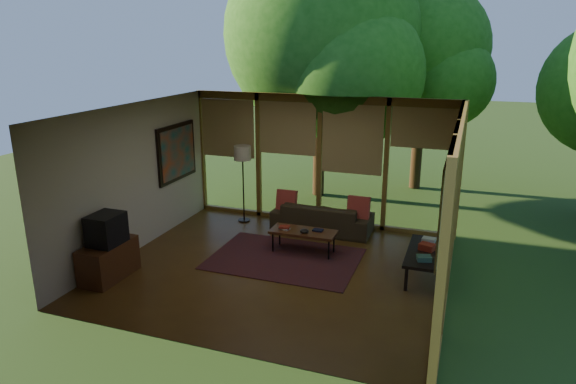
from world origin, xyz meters
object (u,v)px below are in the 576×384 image
at_px(side_console, 426,254).
at_px(sofa, 322,217).
at_px(media_cabinet, 109,261).
at_px(television, 106,229).
at_px(floor_lamp, 243,157).
at_px(coffee_table, 303,232).

bearing_deg(side_console, sofa, 146.17).
xyz_separation_m(media_cabinet, television, (0.02, 0.00, 0.55)).
relative_size(media_cabinet, floor_lamp, 0.61).
relative_size(floor_lamp, side_console, 1.18).
height_order(sofa, television, television).
bearing_deg(floor_lamp, coffee_table, -34.56).
bearing_deg(media_cabinet, coffee_table, 37.65).
xyz_separation_m(television, floor_lamp, (0.92, 3.25, 0.56)).
distance_m(sofa, floor_lamp, 2.07).
xyz_separation_m(television, coffee_table, (2.65, 2.06, -0.46)).
xyz_separation_m(sofa, floor_lamp, (-1.75, 0.02, 1.11)).
relative_size(sofa, coffee_table, 1.67).
xyz_separation_m(media_cabinet, side_console, (4.87, 1.78, 0.11)).
distance_m(media_cabinet, television, 0.55).
distance_m(sofa, side_console, 2.63).
bearing_deg(coffee_table, television, -142.14).
height_order(media_cabinet, coffee_table, media_cabinet).
bearing_deg(floor_lamp, side_console, -20.60).
xyz_separation_m(floor_lamp, side_console, (3.93, -1.48, -1.00)).
relative_size(television, side_console, 0.39).
distance_m(sofa, coffee_table, 1.18).
relative_size(television, floor_lamp, 0.33).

